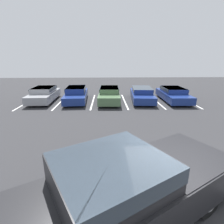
# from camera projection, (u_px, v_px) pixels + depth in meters

# --- Properties ---
(ground_plane) EXTENTS (60.00, 60.00, 0.00)m
(ground_plane) POSITION_uv_depth(u_px,v_px,m) (176.00, 201.00, 4.58)
(ground_plane) COLOR #2D2D30
(stall_stripe_a) EXTENTS (0.12, 5.31, 0.01)m
(stall_stripe_a) POSITION_uv_depth(u_px,v_px,m) (28.00, 102.00, 14.82)
(stall_stripe_a) COLOR white
(stall_stripe_a) RESTS_ON ground_plane
(stall_stripe_b) EXTENTS (0.12, 5.31, 0.01)m
(stall_stripe_b) POSITION_uv_depth(u_px,v_px,m) (61.00, 102.00, 14.91)
(stall_stripe_b) COLOR white
(stall_stripe_b) RESTS_ON ground_plane
(stall_stripe_c) EXTENTS (0.12, 5.31, 0.01)m
(stall_stripe_c) POSITION_uv_depth(u_px,v_px,m) (93.00, 101.00, 15.01)
(stall_stripe_c) COLOR white
(stall_stripe_c) RESTS_ON ground_plane
(stall_stripe_d) EXTENTS (0.12, 5.31, 0.01)m
(stall_stripe_d) POSITION_uv_depth(u_px,v_px,m) (125.00, 101.00, 15.10)
(stall_stripe_d) COLOR white
(stall_stripe_d) RESTS_ON ground_plane
(stall_stripe_e) EXTENTS (0.12, 5.31, 0.01)m
(stall_stripe_e) POSITION_uv_depth(u_px,v_px,m) (156.00, 101.00, 15.19)
(stall_stripe_e) COLOR white
(stall_stripe_e) RESTS_ON ground_plane
(stall_stripe_f) EXTENTS (0.12, 5.31, 0.01)m
(stall_stripe_f) POSITION_uv_depth(u_px,v_px,m) (187.00, 101.00, 15.29)
(stall_stripe_f) COLOR white
(stall_stripe_f) RESTS_ON ground_plane
(pickup_truck) EXTENTS (6.26, 4.76, 1.73)m
(pickup_truck) POSITION_uv_depth(u_px,v_px,m) (124.00, 191.00, 3.75)
(pickup_truck) COLOR black
(pickup_truck) RESTS_ON ground_plane
(parked_sedan_a) EXTENTS (1.90, 4.45, 1.21)m
(parked_sedan_a) POSITION_uv_depth(u_px,v_px,m) (44.00, 94.00, 14.91)
(parked_sedan_a) COLOR gray
(parked_sedan_a) RESTS_ON ground_plane
(parked_sedan_b) EXTENTS (1.97, 4.78, 1.22)m
(parked_sedan_b) POSITION_uv_depth(u_px,v_px,m) (76.00, 94.00, 14.96)
(parked_sedan_b) COLOR navy
(parked_sedan_b) RESTS_ON ground_plane
(parked_sedan_c) EXTENTS (1.86, 4.75, 1.21)m
(parked_sedan_c) POSITION_uv_depth(u_px,v_px,m) (109.00, 94.00, 14.85)
(parked_sedan_c) COLOR #4C6B47
(parked_sedan_c) RESTS_ON ground_plane
(parked_sedan_d) EXTENTS (2.12, 4.87, 1.14)m
(parked_sedan_d) POSITION_uv_depth(u_px,v_px,m) (142.00, 94.00, 15.15)
(parked_sedan_d) COLOR navy
(parked_sedan_d) RESTS_ON ground_plane
(parked_sedan_e) EXTENTS (1.92, 4.66, 1.15)m
(parked_sedan_e) POSITION_uv_depth(u_px,v_px,m) (173.00, 94.00, 15.08)
(parked_sedan_e) COLOR navy
(parked_sedan_e) RESTS_ON ground_plane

